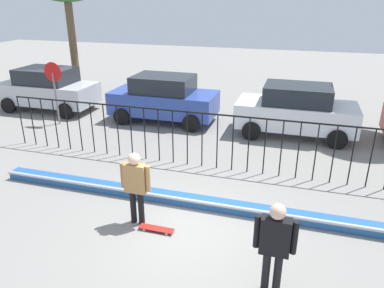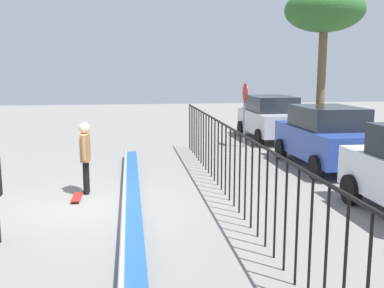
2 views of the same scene
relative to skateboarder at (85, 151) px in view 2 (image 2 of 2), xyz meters
The scene contains 9 objects.
ground_plane 1.52m from the skateboarder, ahead, with size 60.00×60.00×0.00m, color gray.
bowl_coping_ledge 1.80m from the skateboarder, 45.29° to the left, with size 11.00×0.41×0.27m.
perimeter_fence 3.53m from the skateboarder, 72.18° to the left, with size 14.04×0.04×1.72m.
skateboarder is the anchor object (origin of this frame).
skateboard 1.14m from the skateboarder, 19.05° to the right, with size 0.80×0.20×0.07m.
parked_car_silver 10.44m from the skateboarder, 136.80° to the left, with size 4.30×2.12×1.90m.
parked_car_blue 7.43m from the skateboarder, 105.99° to the left, with size 4.30×2.12×1.90m.
stop_sign 8.21m from the skateboarder, 137.35° to the left, with size 0.76×0.07×2.50m.
palm_tree_short 12.74m from the skateboarder, 128.92° to the left, with size 3.33×3.33×6.41m.
Camera 2 is at (9.85, 0.96, 3.01)m, focal length 41.75 mm.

